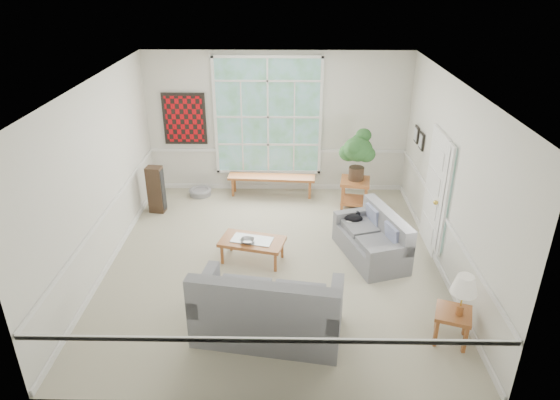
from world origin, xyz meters
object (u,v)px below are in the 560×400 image
Objects in this scene: end_table at (354,193)px; side_table at (451,326)px; loveseat_right at (371,236)px; loveseat_front at (268,300)px; coffee_table at (252,250)px.

side_table is (0.81, -4.05, -0.06)m from end_table.
loveseat_front is (-1.66, -1.96, 0.12)m from loveseat_right.
side_table is at bearing 6.05° from loveseat_front.
side_table is (2.76, -1.93, 0.03)m from coffee_table.
loveseat_right is at bearing 58.86° from loveseat_front.
coffee_table is at bearing -132.66° from end_table.
end_table is (1.96, 2.12, 0.09)m from coffee_table.
coffee_table is at bearing 145.03° from side_table.
end_table is 1.25× the size of side_table.
loveseat_right reaches higher than side_table.
side_table is (2.42, -0.13, -0.29)m from loveseat_front.
end_table is (-0.04, 1.96, -0.12)m from loveseat_right.
end_table is at bearing 61.11° from coffee_table.
loveseat_right is 1.97m from end_table.
loveseat_right is at bearing -88.74° from end_table.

